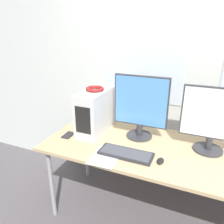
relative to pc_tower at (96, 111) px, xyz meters
name	(u,v)px	position (x,y,z in m)	size (l,w,h in m)	color
wall_back	(203,71)	(0.89, 0.44, 0.38)	(8.00, 0.07, 2.70)	silver
desk	(189,159)	(0.89, -0.10, -0.25)	(2.46, 0.82, 0.77)	tan
pc_tower	(96,111)	(0.00, 0.00, 0.00)	(0.21, 0.48, 0.41)	silver
headphones	(95,89)	(0.00, 0.00, 0.22)	(0.17, 0.17, 0.03)	maroon
monitor_main	(141,106)	(0.43, 0.05, 0.09)	(0.49, 0.24, 0.57)	#333338
monitor_right_near	(213,119)	(1.02, 0.03, 0.08)	(0.49, 0.24, 0.54)	#333338
keyboard	(126,153)	(0.42, -0.30, -0.19)	(0.43, 0.17, 0.02)	#28282D
mouse	(160,161)	(0.70, -0.30, -0.19)	(0.05, 0.09, 0.03)	black
cell_phone	(68,135)	(-0.19, -0.20, -0.20)	(0.09, 0.14, 0.01)	#232328
paper_sheet_left	(106,156)	(0.28, -0.38, -0.20)	(0.23, 0.31, 0.00)	white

